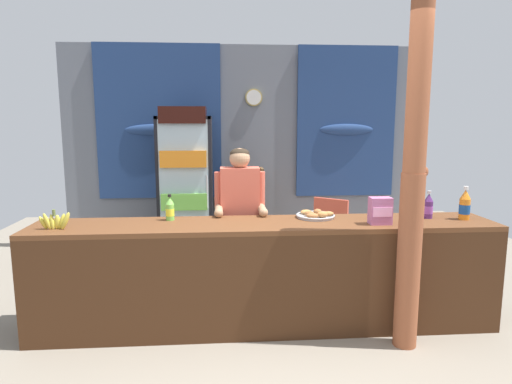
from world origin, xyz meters
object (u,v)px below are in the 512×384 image
snack_box_wafer (380,211)px  timber_post (413,181)px  drink_fridge (186,177)px  bottle_shelf_rack (245,208)px  stall_counter (267,266)px  pastry_tray (316,215)px  banana_bunch (55,221)px  shopkeeper (240,208)px  soda_bottle_lime_soda (170,209)px  soda_bottle_orange_soda (465,205)px  plastic_lawn_chair (335,228)px  soda_bottle_grape_soda (428,207)px

snack_box_wafer → timber_post: bearing=-67.0°
drink_fridge → bottle_shelf_rack: drink_fridge is taller
snack_box_wafer → bottle_shelf_rack: bearing=112.5°
stall_counter → drink_fridge: (-0.82, 2.13, 0.47)m
pastry_tray → stall_counter: bearing=-148.4°
snack_box_wafer → banana_bunch: bearing=179.5°
banana_bunch → shopkeeper: bearing=22.1°
drink_fridge → soda_bottle_lime_soda: drink_fridge is taller
timber_post → soda_bottle_orange_soda: timber_post is taller
drink_fridge → snack_box_wafer: bearing=-50.7°
banana_bunch → stall_counter: bearing=-0.8°
shopkeeper → soda_bottle_lime_soda: bearing=-150.9°
soda_bottle_orange_soda → soda_bottle_lime_soda: (-2.51, 0.16, -0.03)m
drink_fridge → snack_box_wafer: size_ratio=8.65×
soda_bottle_lime_soda → shopkeeper: bearing=29.1°
bottle_shelf_rack → plastic_lawn_chair: bearing=-38.0°
timber_post → pastry_tray: timber_post is taller
timber_post → snack_box_wafer: bearing=113.0°
timber_post → plastic_lawn_chair: 2.04m
plastic_lawn_chair → timber_post: bearing=-87.3°
soda_bottle_lime_soda → soda_bottle_grape_soda: bearing=-2.3°
timber_post → drink_fridge: (-1.87, 2.44, -0.26)m
stall_counter → snack_box_wafer: bearing=-0.2°
stall_counter → soda_bottle_lime_soda: soda_bottle_lime_soda is taller
plastic_lawn_chair → soda_bottle_orange_soda: soda_bottle_orange_soda is taller
snack_box_wafer → shopkeeper: bearing=151.1°
stall_counter → soda_bottle_lime_soda: 0.95m
plastic_lawn_chair → snack_box_wafer: size_ratio=3.89×
soda_bottle_grape_soda → pastry_tray: soda_bottle_grape_soda is taller
stall_counter → bottle_shelf_rack: (-0.06, 2.37, 0.02)m
snack_box_wafer → banana_bunch: snack_box_wafer is taller
bottle_shelf_rack → banana_bunch: size_ratio=4.27×
bottle_shelf_rack → soda_bottle_orange_soda: bearing=-51.9°
drink_fridge → bottle_shelf_rack: 0.92m
soda_bottle_orange_soda → soda_bottle_grape_soda: 0.30m
pastry_tray → banana_bunch: banana_bunch is taller
bottle_shelf_rack → drink_fridge: bearing=-162.9°
snack_box_wafer → soda_bottle_lime_soda: bearing=170.8°
plastic_lawn_chair → pastry_tray: bearing=-111.7°
timber_post → stall_counter: bearing=163.8°
timber_post → bottle_shelf_rack: bearing=112.6°
drink_fridge → plastic_lawn_chair: size_ratio=2.22×
banana_bunch → drink_fridge: bearing=68.3°
pastry_tray → soda_bottle_orange_soda: bearing=-7.3°
soda_bottle_orange_soda → drink_fridge: bearing=141.4°
timber_post → drink_fridge: size_ratio=1.42×
shopkeeper → soda_bottle_grape_soda: shopkeeper is taller
pastry_tray → bottle_shelf_rack: bearing=103.7°
plastic_lawn_chair → soda_bottle_lime_soda: size_ratio=3.86×
bottle_shelf_rack → banana_bunch: (-1.60, -2.34, 0.37)m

